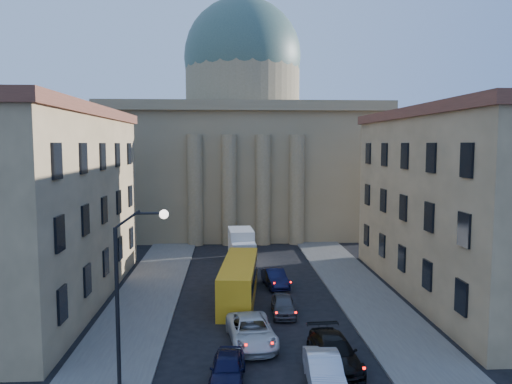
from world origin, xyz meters
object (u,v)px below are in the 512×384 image
at_px(car_right_near, 324,371).
at_px(box_truck, 242,247).
at_px(street_lamp, 128,283).
at_px(car_left_near, 228,368).
at_px(city_bus, 239,279).

height_order(car_right_near, box_truck, box_truck).
bearing_deg(street_lamp, box_truck, 76.54).
relative_size(street_lamp, box_truck, 1.45).
bearing_deg(car_right_near, street_lamp, -179.73).
xyz_separation_m(car_left_near, box_truck, (1.42, 25.34, 0.83)).
bearing_deg(car_right_near, city_bus, 107.62).
distance_m(car_right_near, city_bus, 14.49).
bearing_deg(box_truck, car_right_near, -86.51).
xyz_separation_m(city_bus, box_truck, (0.54, 12.12, -0.05)).
xyz_separation_m(car_right_near, city_bus, (-3.87, 13.94, 0.82)).
height_order(car_left_near, box_truck, box_truck).
distance_m(street_lamp, car_right_near, 10.51).
distance_m(car_left_near, box_truck, 25.39).
bearing_deg(car_left_near, street_lamp, -170.76).
xyz_separation_m(car_right_near, box_truck, (-3.33, 26.06, 0.77)).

